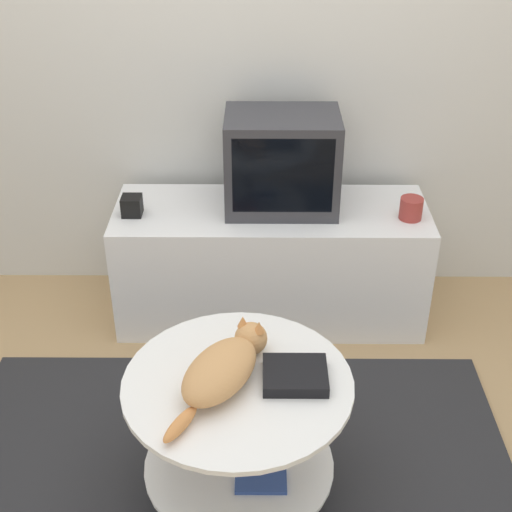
# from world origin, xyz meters

# --- Properties ---
(ground_plane) EXTENTS (12.00, 12.00, 0.00)m
(ground_plane) POSITION_xyz_m (0.00, 0.00, 0.00)
(ground_plane) COLOR tan
(wall_back) EXTENTS (8.00, 0.05, 2.60)m
(wall_back) POSITION_xyz_m (0.00, 1.34, 1.30)
(wall_back) COLOR silver
(wall_back) RESTS_ON ground_plane
(rug) EXTENTS (2.03, 1.27, 0.02)m
(rug) POSITION_xyz_m (0.00, 0.00, 0.01)
(rug) COLOR #28282B
(rug) RESTS_ON ground_plane
(tv_stand) EXTENTS (1.38, 0.49, 0.55)m
(tv_stand) POSITION_xyz_m (0.15, 1.01, 0.28)
(tv_stand) COLOR white
(tv_stand) RESTS_ON ground_plane
(tv) EXTENTS (0.48, 0.33, 0.42)m
(tv) POSITION_xyz_m (0.19, 1.04, 0.76)
(tv) COLOR #333338
(tv) RESTS_ON tv_stand
(speaker) EXTENTS (0.08, 0.08, 0.08)m
(speaker) POSITION_xyz_m (-0.45, 0.96, 0.59)
(speaker) COLOR black
(speaker) RESTS_ON tv_stand
(mug) EXTENTS (0.10, 0.10, 0.09)m
(mug) POSITION_xyz_m (0.74, 0.93, 0.60)
(mug) COLOR #99332D
(mug) RESTS_ON tv_stand
(coffee_table) EXTENTS (0.73, 0.73, 0.50)m
(coffee_table) POSITION_xyz_m (0.03, -0.07, 0.33)
(coffee_table) COLOR #B2B2B7
(coffee_table) RESTS_ON rug
(dvd_box) EXTENTS (0.20, 0.17, 0.04)m
(dvd_box) POSITION_xyz_m (0.21, -0.06, 0.54)
(dvd_box) COLOR black
(dvd_box) RESTS_ON coffee_table
(cat) EXTENTS (0.32, 0.49, 0.13)m
(cat) POSITION_xyz_m (-0.01, -0.07, 0.58)
(cat) COLOR tan
(cat) RESTS_ON coffee_table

